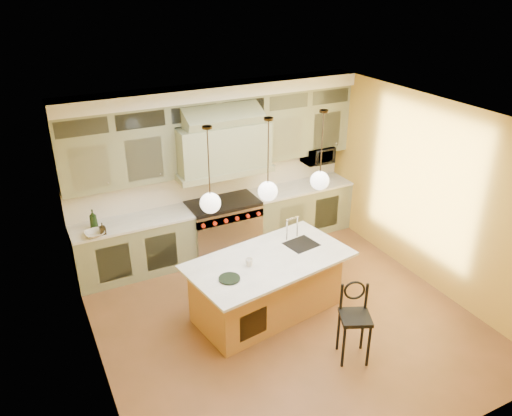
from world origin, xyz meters
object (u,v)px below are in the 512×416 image
range (223,226)px  microwave (318,155)px  counter_stool (355,318)px  kitchen_island (267,284)px

range → microwave: bearing=3.1°
range → microwave: (1.95, 0.11, 0.96)m
range → microwave: 2.18m
counter_stool → microwave: microwave is taller
counter_stool → range: bearing=121.2°
microwave → kitchen_island: bearing=-136.4°
microwave → counter_stool: bearing=-115.2°
counter_stool → microwave: 3.74m
range → counter_stool: bearing=-82.8°
kitchen_island → counter_stool: 1.42m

